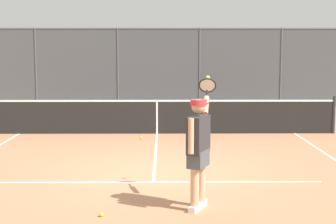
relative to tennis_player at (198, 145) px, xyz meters
name	(u,v)px	position (x,y,z in m)	size (l,w,h in m)	color
ground_plane	(154,173)	(0.71, -2.20, -0.98)	(60.00, 60.00, 0.00)	#B27551
court_line_markings	(153,186)	(0.71, -1.27, -0.98)	(7.89, 9.71, 0.01)	white
fence_backdrop	(159,71)	(0.71, -12.91, 0.51)	(18.70, 1.37, 3.17)	#474C51
tennis_net	(157,116)	(0.71, -6.87, -0.49)	(10.13, 0.09, 1.07)	#2D2D2D
tennis_player	(198,145)	(0.00, 0.00, 0.00)	(0.55, 1.37, 1.97)	silver
tennis_ball_by_sideline	(102,215)	(1.42, 0.37, -0.95)	(0.07, 0.07, 0.07)	#CCDB33
tennis_ball_mid_court	(142,138)	(1.11, -6.00, -0.95)	(0.07, 0.07, 0.07)	#CCDB33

